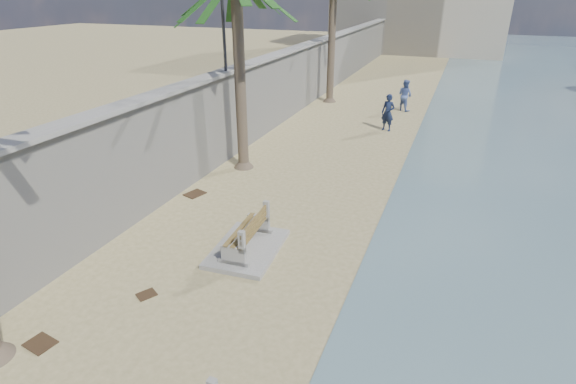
# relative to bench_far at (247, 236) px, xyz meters

# --- Properties ---
(seawall) EXTENTS (0.45, 70.00, 3.50)m
(seawall) POSITION_rel_bench_far_xyz_m (-4.12, 14.60, 1.30)
(seawall) COLOR gray
(seawall) RESTS_ON ground_plane
(wall_cap) EXTENTS (0.80, 70.00, 0.12)m
(wall_cap) POSITION_rel_bench_far_xyz_m (-4.12, 14.60, 3.10)
(wall_cap) COLOR gray
(wall_cap) RESTS_ON seawall
(bench_far) EXTENTS (1.85, 2.58, 1.03)m
(bench_far) POSITION_rel_bench_far_xyz_m (0.00, 0.00, 0.00)
(bench_far) COLOR gray
(bench_far) RESTS_ON ground_plane
(person_a) EXTENTS (0.87, 0.71, 2.11)m
(person_a) POSITION_rel_bench_far_xyz_m (1.56, 12.86, 0.60)
(person_a) COLOR #141D38
(person_a) RESTS_ON ground_plane
(person_b) EXTENTS (1.22, 1.15, 2.00)m
(person_b) POSITION_rel_bench_far_xyz_m (1.79, 17.29, 0.55)
(person_b) COLOR #5066A6
(person_b) RESTS_ON ground_plane
(debris_b) EXTENTS (0.64, 0.55, 0.03)m
(debris_b) POSITION_rel_bench_far_xyz_m (-2.38, -4.77, -0.44)
(debris_b) COLOR #382616
(debris_b) RESTS_ON ground_plane
(debris_c) EXTENTS (0.72, 0.81, 0.03)m
(debris_c) POSITION_rel_bench_far_xyz_m (-3.36, 2.67, -0.44)
(debris_c) COLOR #382616
(debris_c) RESTS_ON ground_plane
(debris_d) EXTENTS (0.51, 0.54, 0.03)m
(debris_d) POSITION_rel_bench_far_xyz_m (-1.36, -2.65, -0.44)
(debris_d) COLOR #382616
(debris_d) RESTS_ON ground_plane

